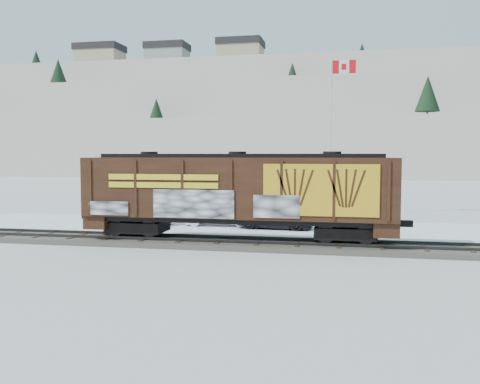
% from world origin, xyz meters
% --- Properties ---
extents(ground, '(500.00, 500.00, 0.00)m').
position_xyz_m(ground, '(0.00, 0.00, 0.00)').
color(ground, white).
rests_on(ground, ground).
extents(rail_track, '(50.00, 3.40, 0.43)m').
position_xyz_m(rail_track, '(0.00, 0.00, 0.15)').
color(rail_track, '#59544C').
rests_on(rail_track, ground).
extents(parking_strip, '(40.00, 8.00, 0.03)m').
position_xyz_m(parking_strip, '(0.00, 7.50, 0.01)').
color(parking_strip, white).
rests_on(parking_strip, ground).
extents(hillside, '(360.00, 110.00, 93.00)m').
position_xyz_m(hillside, '(-0.05, 139.79, 14.37)').
color(hillside, white).
rests_on(hillside, ground).
extents(hopper_railcar, '(15.85, 3.06, 4.32)m').
position_xyz_m(hopper_railcar, '(0.85, -0.01, 2.83)').
color(hopper_railcar, black).
rests_on(hopper_railcar, rail_track).
extents(flagpole, '(2.30, 0.90, 12.03)m').
position_xyz_m(flagpole, '(5.07, 15.01, 4.48)').
color(flagpole, silver).
rests_on(flagpole, ground).
extents(car_silver, '(5.33, 3.89, 1.69)m').
position_xyz_m(car_silver, '(-7.34, 7.43, 0.87)').
color(car_silver, '#9EA0A4').
rests_on(car_silver, parking_strip).
extents(car_white, '(5.29, 2.07, 1.71)m').
position_xyz_m(car_white, '(-1.85, 7.34, 0.89)').
color(car_white, silver).
rests_on(car_white, parking_strip).
extents(car_dark, '(5.07, 2.31, 1.44)m').
position_xyz_m(car_dark, '(1.79, 6.70, 0.75)').
color(car_dark, black).
rests_on(car_dark, parking_strip).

